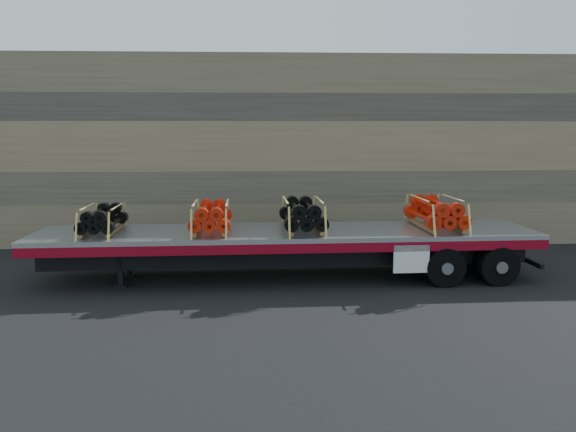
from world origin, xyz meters
The scene contains 7 objects.
ground centered at (0.00, 0.00, 0.00)m, with size 120.00×120.00×0.00m, color black.
rock_wall centered at (0.00, 6.50, 3.50)m, with size 44.00×3.00×7.00m, color #7A6B54.
trailer centered at (-0.65, 0.53, 0.71)m, with size 14.30×2.75×1.43m, color #A2A4A9, non-canonical shape.
bundle_front centered at (-5.83, 0.35, 1.79)m, with size 1.01×2.02×0.72m, color black, non-canonical shape.
bundle_midfront centered at (-2.80, 0.45, 1.82)m, with size 1.11×2.23×0.79m, color red, non-canonical shape.
bundle_midrear centered at (-0.19, 0.54, 1.85)m, with size 1.19×2.38×0.84m, color black, non-canonical shape.
bundle_rear centered at (3.74, 0.68, 1.86)m, with size 1.21×2.43×0.86m, color red, non-canonical shape.
Camera 1 is at (-1.33, -15.40, 4.30)m, focal length 35.00 mm.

